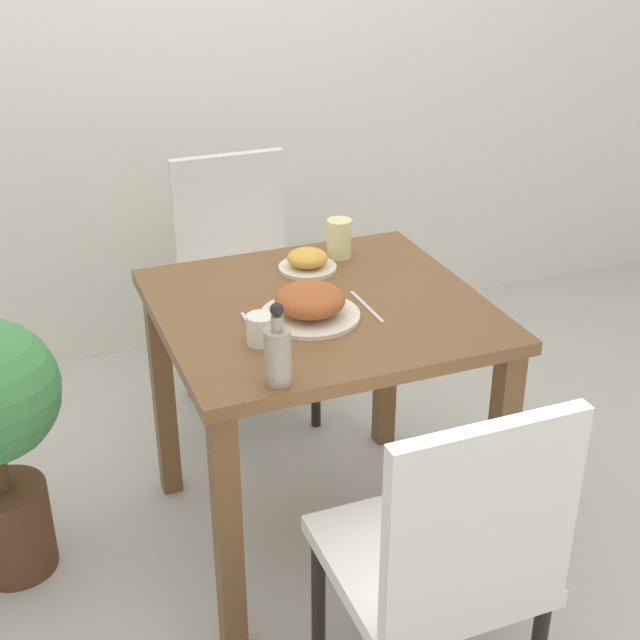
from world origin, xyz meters
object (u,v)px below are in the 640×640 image
Objects in this scene: food_plate at (310,304)px; sauce_bottle at (278,353)px; chair_far at (241,273)px; juice_glass at (339,239)px; chair_near at (447,558)px; side_plate at (307,261)px; drink_cup at (261,329)px.

sauce_bottle reaches higher than food_plate.
chair_far is 7.92× the size of juice_glass.
chair_near is 0.56m from sauce_bottle.
food_plate is at bearing -94.32° from chair_far.
side_plate is at bearing -94.00° from chair_near.
sauce_bottle reaches higher than juice_glass.
food_plate is 1.31× the size of sauce_bottle.
chair_near is 1.54m from chair_far.
chair_near is 0.69m from drink_cup.
sauce_bottle is at bearing -123.25° from food_plate.
drink_cup is (-0.26, -0.37, 0.01)m from side_plate.
side_plate is 2.25× the size of drink_cup.
chair_far reaches higher than juice_glass.
chair_far is at bearing -91.12° from chair_near.
juice_glass is at bearing -72.44° from chair_far.
chair_far is 12.25× the size of drink_cup.
sauce_bottle is at bearing -123.10° from juice_glass.
side_plate is (0.10, 0.29, -0.01)m from food_plate.
chair_far is at bearing 76.59° from drink_cup.
juice_glass reaches higher than drink_cup.
juice_glass is (0.22, 0.34, 0.02)m from food_plate.
juice_glass is 0.58× the size of sauce_bottle.
chair_near is at bearing -62.65° from sauce_bottle.
chair_near is 1.01m from side_plate.
side_plate is at bearing 70.43° from food_plate.
drink_cup is at bearing -125.02° from side_plate.
juice_glass is 0.74m from sauce_bottle.
drink_cup is (-0.22, -0.93, 0.27)m from chair_far.
juice_glass reaches higher than food_plate.
food_plate is at bearing -109.57° from side_plate.
juice_glass is at bearing 48.31° from drink_cup.
juice_glass is at bearing 25.11° from side_plate.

